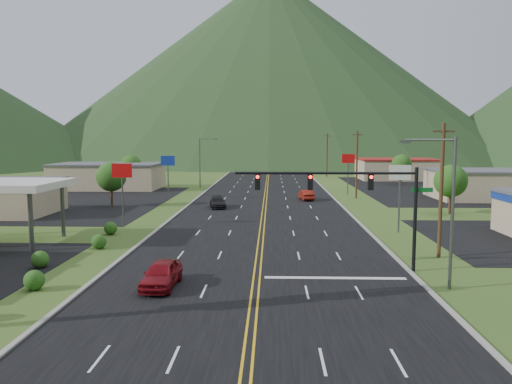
{
  "coord_description": "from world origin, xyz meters",
  "views": [
    {
      "loc": [
        0.95,
        -19.12,
        8.9
      ],
      "look_at": [
        -0.35,
        21.6,
        4.5
      ],
      "focal_mm": 35.0,
      "sensor_mm": 36.0,
      "label": 1
    }
  ],
  "objects_px": {
    "gas_canopy": "(0,186)",
    "car_red_near": "(161,275)",
    "streetlight_east": "(447,202)",
    "car_red_far": "(306,195)",
    "streetlight_west": "(202,159)",
    "car_dark_mid": "(218,203)",
    "traffic_signal": "(355,192)"
  },
  "relations": [
    {
      "from": "car_red_near",
      "to": "car_dark_mid",
      "type": "relative_size",
      "value": 0.99
    },
    {
      "from": "streetlight_east",
      "to": "car_red_near",
      "type": "xyz_separation_m",
      "value": [
        -16.81,
        -0.24,
        -4.39
      ]
    },
    {
      "from": "car_dark_mid",
      "to": "streetlight_east",
      "type": "bearing_deg",
      "value": -73.14
    },
    {
      "from": "streetlight_east",
      "to": "gas_canopy",
      "type": "bearing_deg",
      "value": 160.12
    },
    {
      "from": "gas_canopy",
      "to": "car_dark_mid",
      "type": "xyz_separation_m",
      "value": [
        16.02,
        21.95,
        -4.19
      ]
    },
    {
      "from": "traffic_signal",
      "to": "car_red_far",
      "type": "bearing_deg",
      "value": 90.85
    },
    {
      "from": "traffic_signal",
      "to": "car_red_near",
      "type": "relative_size",
      "value": 2.83
    },
    {
      "from": "traffic_signal",
      "to": "gas_canopy",
      "type": "xyz_separation_m",
      "value": [
        -28.48,
        8.0,
        -0.46
      ]
    },
    {
      "from": "streetlight_east",
      "to": "car_dark_mid",
      "type": "distance_m",
      "value": 38.31
    },
    {
      "from": "streetlight_west",
      "to": "car_red_far",
      "type": "relative_size",
      "value": 2.02
    },
    {
      "from": "streetlight_east",
      "to": "streetlight_west",
      "type": "relative_size",
      "value": 1.0
    },
    {
      "from": "streetlight_west",
      "to": "car_dark_mid",
      "type": "distance_m",
      "value": 27.04
    },
    {
      "from": "streetlight_west",
      "to": "car_dark_mid",
      "type": "xyz_separation_m",
      "value": [
        5.7,
        -26.05,
        -4.5
      ]
    },
    {
      "from": "car_red_far",
      "to": "car_red_near",
      "type": "bearing_deg",
      "value": 66.9
    },
    {
      "from": "car_red_near",
      "to": "gas_canopy",
      "type": "bearing_deg",
      "value": 145.22
    },
    {
      "from": "gas_canopy",
      "to": "car_red_far",
      "type": "xyz_separation_m",
      "value": [
        27.91,
        30.48,
        -4.14
      ]
    },
    {
      "from": "car_red_far",
      "to": "streetlight_east",
      "type": "bearing_deg",
      "value": 89.09
    },
    {
      "from": "streetlight_west",
      "to": "car_red_near",
      "type": "bearing_deg",
      "value": -84.27
    },
    {
      "from": "traffic_signal",
      "to": "car_red_near",
      "type": "height_order",
      "value": "traffic_signal"
    },
    {
      "from": "streetlight_west",
      "to": "gas_canopy",
      "type": "distance_m",
      "value": 49.1
    },
    {
      "from": "gas_canopy",
      "to": "car_red_near",
      "type": "xyz_separation_m",
      "value": [
        16.37,
        -12.24,
        -4.08
      ]
    },
    {
      "from": "traffic_signal",
      "to": "gas_canopy",
      "type": "relative_size",
      "value": 1.31
    },
    {
      "from": "gas_canopy",
      "to": "car_red_far",
      "type": "height_order",
      "value": "gas_canopy"
    },
    {
      "from": "streetlight_east",
      "to": "car_red_near",
      "type": "bearing_deg",
      "value": -179.19
    },
    {
      "from": "streetlight_east",
      "to": "car_red_far",
      "type": "bearing_deg",
      "value": 97.07
    },
    {
      "from": "gas_canopy",
      "to": "streetlight_east",
      "type": "bearing_deg",
      "value": -19.88
    },
    {
      "from": "car_dark_mid",
      "to": "traffic_signal",
      "type": "bearing_deg",
      "value": -77.37
    },
    {
      "from": "gas_canopy",
      "to": "car_dark_mid",
      "type": "relative_size",
      "value": 2.14
    },
    {
      "from": "streetlight_east",
      "to": "car_red_near",
      "type": "height_order",
      "value": "streetlight_east"
    },
    {
      "from": "gas_canopy",
      "to": "streetlight_west",
      "type": "bearing_deg",
      "value": 77.87
    },
    {
      "from": "car_red_far",
      "to": "car_dark_mid",
      "type": "bearing_deg",
      "value": 27.66
    },
    {
      "from": "car_red_near",
      "to": "car_dark_mid",
      "type": "xyz_separation_m",
      "value": [
        -0.35,
        34.19,
        -0.11
      ]
    }
  ]
}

